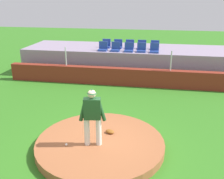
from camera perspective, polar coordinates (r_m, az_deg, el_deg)
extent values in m
plane|color=#32761E|center=(8.18, -2.61, -12.67)|extent=(60.00, 60.00, 0.00)
cylinder|color=#A05B36|center=(8.11, -2.62, -11.92)|extent=(3.92, 3.92, 0.25)
cylinder|color=silver|center=(7.67, -5.55, -9.22)|extent=(0.16, 0.16, 0.85)
cylinder|color=silver|center=(7.64, -2.95, -9.27)|extent=(0.16, 0.16, 0.85)
cube|color=#1E4723|center=(7.32, -4.40, -4.23)|extent=(0.52, 0.33, 0.62)
cylinder|color=#1E4723|center=(7.37, -6.37, -4.46)|extent=(0.29, 0.15, 0.69)
cylinder|color=#1E4723|center=(7.32, -2.41, -4.50)|extent=(0.31, 0.15, 0.69)
sphere|color=beige|center=(7.15, -4.49, -0.98)|extent=(0.24, 0.24, 0.24)
cone|color=#1E4723|center=(7.13, -4.51, -0.36)|extent=(0.31, 0.31, 0.13)
sphere|color=white|center=(7.88, -10.06, -11.89)|extent=(0.07, 0.07, 0.07)
ellipsoid|color=brown|center=(8.39, -0.46, -9.27)|extent=(0.36, 0.30, 0.11)
cube|color=maroon|center=(13.43, 2.88, 2.82)|extent=(12.54, 0.40, 0.91)
cylinder|color=silver|center=(13.91, -10.17, 7.19)|extent=(0.06, 0.06, 1.00)
cylinder|color=silver|center=(13.12, 12.92, 6.23)|extent=(0.06, 0.06, 1.00)
cube|color=#95849D|center=(15.72, 4.03, 6.50)|extent=(12.39, 3.36, 1.52)
cube|color=#254195|center=(14.58, -2.06, 8.73)|extent=(0.48, 0.44, 0.10)
cube|color=#254195|center=(14.71, -1.93, 9.82)|extent=(0.48, 0.08, 0.40)
cube|color=#254195|center=(14.45, 0.72, 8.63)|extent=(0.48, 0.44, 0.10)
cube|color=#254195|center=(14.57, 0.84, 9.74)|extent=(0.48, 0.08, 0.40)
cube|color=#254195|center=(14.34, 3.69, 8.51)|extent=(0.48, 0.44, 0.10)
cube|color=#254195|center=(14.47, 3.79, 9.62)|extent=(0.48, 0.08, 0.40)
cube|color=#254195|center=(14.32, 6.47, 8.41)|extent=(0.48, 0.44, 0.10)
cube|color=#254195|center=(14.45, 6.56, 9.52)|extent=(0.48, 0.08, 0.40)
cube|color=#254195|center=(14.26, 9.32, 8.23)|extent=(0.48, 0.44, 0.10)
cube|color=#254195|center=(14.39, 9.39, 9.35)|extent=(0.48, 0.08, 0.40)
cube|color=#254195|center=(15.44, -1.32, 9.37)|extent=(0.48, 0.44, 0.10)
cube|color=#254195|center=(15.57, -1.19, 10.40)|extent=(0.48, 0.08, 0.40)
cube|color=#254195|center=(15.32, 1.28, 9.28)|extent=(0.48, 0.44, 0.10)
cube|color=#254195|center=(15.45, 1.39, 10.32)|extent=(0.48, 0.08, 0.40)
cube|color=#254195|center=(15.23, 3.90, 9.18)|extent=(0.48, 0.44, 0.10)
cube|color=#254195|center=(15.37, 4.00, 10.22)|extent=(0.48, 0.08, 0.40)
cube|color=#254195|center=(15.18, 6.58, 9.06)|extent=(0.48, 0.44, 0.10)
cube|color=#254195|center=(15.31, 6.66, 10.10)|extent=(0.48, 0.08, 0.40)
cube|color=#254195|center=(15.15, 9.40, 8.90)|extent=(0.48, 0.44, 0.10)
cube|color=#254195|center=(15.28, 9.47, 9.95)|extent=(0.48, 0.08, 0.40)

